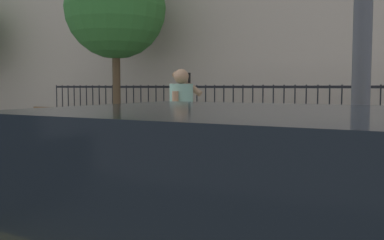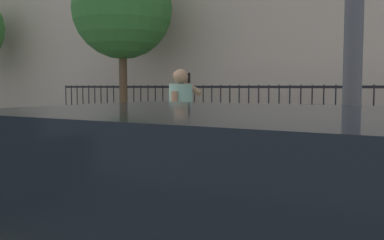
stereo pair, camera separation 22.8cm
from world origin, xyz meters
TOP-DOWN VIEW (x-y plane):
  - ground_plane at (0.00, 0.00)m, footprint 60.00×60.00m
  - sidewalk at (0.00, 2.20)m, footprint 28.00×4.40m
  - iron_fence at (0.00, 5.90)m, footprint 12.03×0.04m
  - pedestrian_on_phone at (1.36, 1.56)m, footprint 0.49×0.68m
  - street_bench at (-2.76, 3.15)m, footprint 1.60×0.45m
  - street_tree_mid at (-2.72, 4.93)m, footprint 2.55×2.55m

SIDE VIEW (x-z plane):
  - ground_plane at x=0.00m, z-range 0.00..0.00m
  - sidewalk at x=0.00m, z-range 0.00..0.15m
  - street_bench at x=-2.76m, z-range 0.18..1.13m
  - iron_fence at x=0.00m, z-range 0.22..1.82m
  - pedestrian_on_phone at x=1.36m, z-range 0.28..1.94m
  - street_tree_mid at x=-2.72m, z-range 1.12..5.93m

